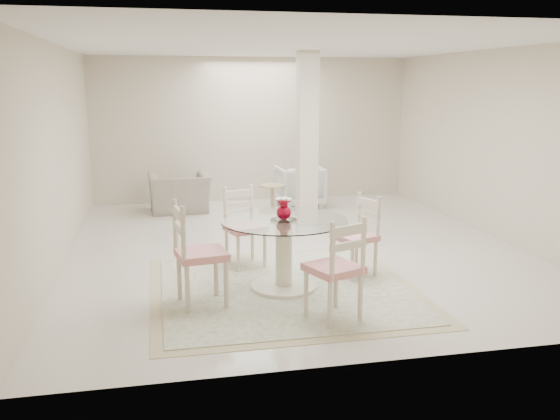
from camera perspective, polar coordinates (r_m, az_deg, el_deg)
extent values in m
plane|color=silver|center=(8.20, 1.39, -3.57)|extent=(7.00, 7.00, 0.00)
cube|color=beige|center=(11.37, -2.62, 7.72)|extent=(6.00, 0.02, 2.70)
cube|color=beige|center=(4.64, 11.32, 1.11)|extent=(6.00, 0.02, 2.70)
cube|color=beige|center=(7.83, -20.55, 4.99)|extent=(0.02, 7.00, 2.70)
cube|color=beige|center=(9.11, 20.25, 5.91)|extent=(0.02, 7.00, 2.70)
cube|color=white|center=(7.91, 1.49, 15.61)|extent=(6.00, 7.00, 0.02)
cube|color=beige|center=(9.32, 2.62, 6.76)|extent=(0.30, 0.30, 2.70)
cube|color=tan|center=(6.56, 0.36, -7.61)|extent=(2.87, 2.87, 0.01)
cube|color=#EEE7C9|center=(6.56, 0.36, -7.55)|extent=(2.62, 2.62, 0.01)
cylinder|color=beige|center=(6.55, 0.36, -7.42)|extent=(0.72, 0.72, 0.05)
cylinder|color=beige|center=(6.43, 0.36, -4.20)|extent=(0.18, 0.18, 0.74)
cylinder|color=beige|center=(6.34, 0.37, -1.15)|extent=(0.29, 0.29, 0.03)
cylinder|color=white|center=(6.34, 0.37, -0.96)|extent=(1.37, 1.37, 0.01)
ellipsoid|color=#A50520|center=(6.32, 0.37, -0.24)|extent=(0.16, 0.16, 0.15)
cylinder|color=#A50520|center=(6.30, 0.37, 0.58)|extent=(0.08, 0.08, 0.04)
cylinder|color=#A50520|center=(6.30, 0.37, 0.85)|extent=(0.14, 0.14, 0.02)
ellipsoid|color=white|center=(6.29, 0.37, 1.05)|extent=(0.09, 0.09, 0.04)
ellipsoid|color=white|center=(6.32, 0.77, 0.98)|extent=(0.09, 0.09, 0.04)
ellipsoid|color=white|center=(6.31, -0.07, 1.00)|extent=(0.09, 0.09, 0.04)
cylinder|color=beige|center=(7.01, 5.19, -4.49)|extent=(0.04, 0.04, 0.44)
cylinder|color=beige|center=(6.76, 6.96, -5.18)|extent=(0.04, 0.04, 0.44)
cylinder|color=beige|center=(7.22, 7.37, -4.06)|extent=(0.04, 0.04, 0.44)
cylinder|color=beige|center=(6.97, 9.16, -4.70)|extent=(0.04, 0.04, 0.44)
cube|color=red|center=(6.92, 7.23, -2.59)|extent=(0.54, 0.54, 0.07)
cube|color=beige|center=(6.97, 8.51, 0.17)|extent=(0.17, 0.37, 0.51)
cylinder|color=#EFE2C4|center=(7.07, -4.04, -4.28)|extent=(0.04, 0.04, 0.45)
cylinder|color=#EFE2C4|center=(7.21, -1.47, -3.92)|extent=(0.04, 0.04, 0.45)
cylinder|color=#EFE2C4|center=(7.38, -5.16, -3.59)|extent=(0.04, 0.04, 0.45)
cylinder|color=#EFE2C4|center=(7.52, -2.68, -3.26)|extent=(0.04, 0.04, 0.45)
cube|color=red|center=(7.23, -3.36, -1.78)|extent=(0.53, 0.53, 0.07)
cube|color=#EFE2C4|center=(7.33, -4.03, 1.04)|extent=(0.39, 0.15, 0.53)
cylinder|color=beige|center=(5.96, -5.20, -7.23)|extent=(0.05, 0.05, 0.50)
cylinder|color=beige|center=(6.32, -6.18, -6.12)|extent=(0.05, 0.05, 0.50)
cylinder|color=beige|center=(5.87, -8.90, -7.62)|extent=(0.05, 0.05, 0.50)
cylinder|color=beige|center=(6.23, -9.66, -6.47)|extent=(0.05, 0.05, 0.50)
cube|color=red|center=(6.00, -7.56, -4.25)|extent=(0.55, 0.55, 0.08)
cube|color=beige|center=(5.87, -9.71, -1.04)|extent=(0.12, 0.44, 0.58)
cylinder|color=beige|center=(5.97, 5.39, -7.35)|extent=(0.04, 0.04, 0.47)
cylinder|color=beige|center=(5.76, 2.52, -8.05)|extent=(0.04, 0.04, 0.47)
cylinder|color=beige|center=(5.71, 7.74, -8.34)|extent=(0.04, 0.04, 0.47)
cylinder|color=beige|center=(5.48, 4.81, -9.13)|extent=(0.04, 0.04, 0.47)
cube|color=red|center=(5.64, 5.17, -5.62)|extent=(0.58, 0.58, 0.07)
cube|color=beige|center=(5.39, 6.59, -2.69)|extent=(0.40, 0.19, 0.55)
imported|color=gray|center=(10.53, -9.68, 1.64)|extent=(1.07, 0.95, 0.67)
imported|color=white|center=(10.86, 1.90, 2.32)|extent=(0.83, 0.85, 0.74)
cylinder|color=tan|center=(10.43, -0.74, -0.05)|extent=(0.44, 0.44, 0.04)
cylinder|color=tan|center=(10.39, -0.74, 1.14)|extent=(0.06, 0.06, 0.42)
cylinder|color=tan|center=(10.35, -0.74, 2.36)|extent=(0.46, 0.46, 0.03)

